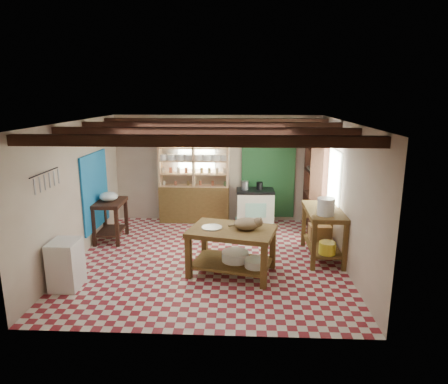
{
  "coord_description": "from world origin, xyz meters",
  "views": [
    {
      "loc": [
        0.63,
        -7.12,
        3.07
      ],
      "look_at": [
        0.27,
        0.3,
        1.25
      ],
      "focal_mm": 32.0,
      "sensor_mm": 36.0,
      "label": 1
    }
  ],
  "objects_px": {
    "right_counter": "(323,234)",
    "cat": "(247,224)",
    "work_table": "(232,251)",
    "prep_table": "(110,221)",
    "white_cabinet": "(66,264)",
    "stove": "(255,207)"
  },
  "relations": [
    {
      "from": "work_table",
      "to": "cat",
      "type": "distance_m",
      "value": 0.57
    },
    {
      "from": "stove",
      "to": "right_counter",
      "type": "distance_m",
      "value": 2.32
    },
    {
      "from": "work_table",
      "to": "prep_table",
      "type": "relative_size",
      "value": 1.64
    },
    {
      "from": "prep_table",
      "to": "right_counter",
      "type": "xyz_separation_m",
      "value": [
        4.38,
        -0.73,
        0.04
      ]
    },
    {
      "from": "prep_table",
      "to": "cat",
      "type": "distance_m",
      "value": 3.32
    },
    {
      "from": "work_table",
      "to": "prep_table",
      "type": "height_order",
      "value": "prep_table"
    },
    {
      "from": "prep_table",
      "to": "right_counter",
      "type": "relative_size",
      "value": 0.65
    },
    {
      "from": "work_table",
      "to": "cat",
      "type": "relative_size",
      "value": 3.21
    },
    {
      "from": "white_cabinet",
      "to": "right_counter",
      "type": "distance_m",
      "value": 4.63
    },
    {
      "from": "work_table",
      "to": "prep_table",
      "type": "bearing_deg",
      "value": 164.22
    },
    {
      "from": "white_cabinet",
      "to": "right_counter",
      "type": "xyz_separation_m",
      "value": [
        4.4,
        1.45,
        0.08
      ]
    },
    {
      "from": "prep_table",
      "to": "cat",
      "type": "bearing_deg",
      "value": -29.59
    },
    {
      "from": "stove",
      "to": "prep_table",
      "type": "distance_m",
      "value": 3.37
    },
    {
      "from": "right_counter",
      "to": "cat",
      "type": "bearing_deg",
      "value": -151.33
    },
    {
      "from": "white_cabinet",
      "to": "right_counter",
      "type": "height_order",
      "value": "right_counter"
    },
    {
      "from": "stove",
      "to": "white_cabinet",
      "type": "relative_size",
      "value": 1.12
    },
    {
      "from": "stove",
      "to": "white_cabinet",
      "type": "bearing_deg",
      "value": -135.0
    },
    {
      "from": "stove",
      "to": "right_counter",
      "type": "xyz_separation_m",
      "value": [
        1.25,
        -1.96,
        0.05
      ]
    },
    {
      "from": "white_cabinet",
      "to": "right_counter",
      "type": "bearing_deg",
      "value": 17.8
    },
    {
      "from": "white_cabinet",
      "to": "work_table",
      "type": "bearing_deg",
      "value": 13.46
    },
    {
      "from": "white_cabinet",
      "to": "right_counter",
      "type": "relative_size",
      "value": 0.59
    },
    {
      "from": "white_cabinet",
      "to": "cat",
      "type": "bearing_deg",
      "value": 12.07
    }
  ]
}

